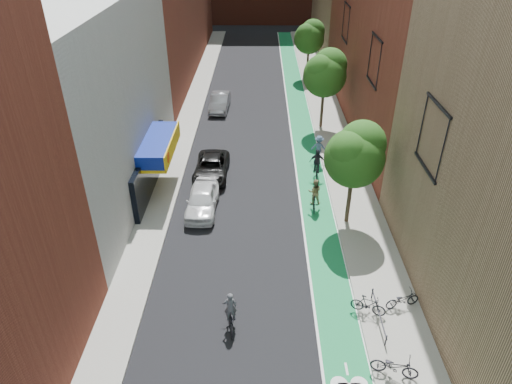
{
  "coord_description": "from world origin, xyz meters",
  "views": [
    {
      "loc": [
        0.41,
        -12.37,
        16.01
      ],
      "look_at": [
        0.17,
        11.03,
        1.5
      ],
      "focal_mm": 32.0,
      "sensor_mm": 36.0,
      "label": 1
    }
  ],
  "objects_px": {
    "parked_car_white": "(202,199)",
    "parked_car_silver": "(220,102)",
    "parked_car_black": "(211,168)",
    "cyclist_lane_far": "(319,150)",
    "cyclist_lane_near": "(314,197)",
    "cyclist_lead": "(231,316)",
    "cyclist_lane_mid": "(317,167)"
  },
  "relations": [
    {
      "from": "cyclist_lane_near",
      "to": "cyclist_lane_far",
      "type": "bearing_deg",
      "value": -94.95
    },
    {
      "from": "cyclist_lane_near",
      "to": "cyclist_lead",
      "type": "bearing_deg",
      "value": 67.61
    },
    {
      "from": "parked_car_white",
      "to": "cyclist_lead",
      "type": "relative_size",
      "value": 2.34
    },
    {
      "from": "cyclist_lane_far",
      "to": "parked_car_white",
      "type": "bearing_deg",
      "value": 53.68
    },
    {
      "from": "parked_car_black",
      "to": "cyclist_lane_mid",
      "type": "height_order",
      "value": "cyclist_lane_mid"
    },
    {
      "from": "parked_car_black",
      "to": "parked_car_silver",
      "type": "bearing_deg",
      "value": 92.72
    },
    {
      "from": "parked_car_black",
      "to": "cyclist_lane_near",
      "type": "distance_m",
      "value": 7.88
    },
    {
      "from": "parked_car_black",
      "to": "cyclist_lane_far",
      "type": "height_order",
      "value": "cyclist_lane_far"
    },
    {
      "from": "cyclist_lane_mid",
      "to": "cyclist_lane_far",
      "type": "relative_size",
      "value": 0.99
    },
    {
      "from": "parked_car_silver",
      "to": "cyclist_lane_near",
      "type": "distance_m",
      "value": 18.1
    },
    {
      "from": "parked_car_white",
      "to": "cyclist_lead",
      "type": "bearing_deg",
      "value": -75.26
    },
    {
      "from": "cyclist_lead",
      "to": "cyclist_lane_mid",
      "type": "bearing_deg",
      "value": -117.91
    },
    {
      "from": "parked_car_black",
      "to": "cyclist_lane_far",
      "type": "distance_m",
      "value": 8.0
    },
    {
      "from": "parked_car_silver",
      "to": "cyclist_lane_near",
      "type": "relative_size",
      "value": 2.24
    },
    {
      "from": "parked_car_white",
      "to": "cyclist_lane_mid",
      "type": "height_order",
      "value": "cyclist_lane_mid"
    },
    {
      "from": "parked_car_silver",
      "to": "cyclist_lane_mid",
      "type": "relative_size",
      "value": 2.16
    },
    {
      "from": "parked_car_black",
      "to": "cyclist_lead",
      "type": "xyz_separation_m",
      "value": [
        2.13,
        -13.61,
        -0.05
      ]
    },
    {
      "from": "parked_car_black",
      "to": "cyclist_lane_far",
      "type": "bearing_deg",
      "value": 16.53
    },
    {
      "from": "cyclist_lead",
      "to": "cyclist_lane_near",
      "type": "distance_m",
      "value": 10.69
    },
    {
      "from": "cyclist_lane_near",
      "to": "cyclist_lane_mid",
      "type": "relative_size",
      "value": 0.96
    },
    {
      "from": "cyclist_lane_mid",
      "to": "cyclist_lane_far",
      "type": "bearing_deg",
      "value": -95.41
    },
    {
      "from": "parked_car_white",
      "to": "cyclist_lane_mid",
      "type": "bearing_deg",
      "value": 30.09
    },
    {
      "from": "parked_car_white",
      "to": "cyclist_lane_far",
      "type": "bearing_deg",
      "value": 40.13
    },
    {
      "from": "parked_car_white",
      "to": "cyclist_lane_near",
      "type": "bearing_deg",
      "value": 3.12
    },
    {
      "from": "parked_car_black",
      "to": "cyclist_lane_mid",
      "type": "xyz_separation_m",
      "value": [
        7.35,
        -0.07,
        0.17
      ]
    },
    {
      "from": "parked_car_silver",
      "to": "cyclist_lane_far",
      "type": "distance_m",
      "value": 13.24
    },
    {
      "from": "cyclist_lead",
      "to": "cyclist_lane_near",
      "type": "relative_size",
      "value": 0.94
    },
    {
      "from": "parked_car_white",
      "to": "cyclist_lane_near",
      "type": "distance_m",
      "value": 6.96
    },
    {
      "from": "cyclist_lane_far",
      "to": "cyclist_lane_mid",
      "type": "bearing_deg",
      "value": 95.65
    },
    {
      "from": "parked_car_white",
      "to": "parked_car_silver",
      "type": "xyz_separation_m",
      "value": [
        -0.23,
        16.88,
        -0.02
      ]
    },
    {
      "from": "cyclist_lead",
      "to": "parked_car_white",
      "type": "bearing_deg",
      "value": -83.07
    },
    {
      "from": "parked_car_white",
      "to": "parked_car_black",
      "type": "height_order",
      "value": "parked_car_white"
    }
  ]
}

